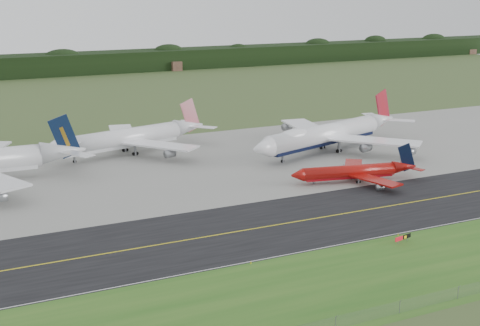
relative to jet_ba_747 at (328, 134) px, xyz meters
name	(u,v)px	position (x,y,z in m)	size (l,w,h in m)	color
ground	(330,209)	(-29.75, -47.90, -5.69)	(600.00, 600.00, 0.00)	#314B23
grass_verge	(433,264)	(-29.75, -82.90, -5.69)	(400.00, 30.00, 0.01)	#275B1A
taxiway	(340,214)	(-29.75, -51.90, -5.68)	(400.00, 32.00, 0.02)	black
apron	(238,159)	(-29.75, 3.10, -5.68)	(400.00, 78.00, 0.01)	gray
taxiway_centreline	(340,214)	(-29.75, -51.90, -5.66)	(400.00, 0.40, 0.00)	gold
taxiway_edge_line	(382,237)	(-29.75, -67.40, -5.66)	(400.00, 0.25, 0.00)	silver
horizon_treeline	(77,65)	(-29.75, 225.86, -0.22)	(700.00, 25.00, 12.00)	black
jet_ba_747	(328,134)	(0.00, 0.00, 0.00)	(64.96, 52.49, 16.72)	white
jet_red_737	(356,172)	(-11.28, -31.22, -3.04)	(35.32, 28.40, 9.58)	#990F0B
jet_star_tail	(129,138)	(-56.96, 23.94, -0.75)	(55.72, 45.74, 14.84)	white
taxiway_sign	(403,238)	(-27.95, -71.89, -4.62)	(4.51, 1.10, 1.53)	slate
edge_marker_left	(251,263)	(-60.47, -68.40, -5.44)	(0.16, 0.16, 0.50)	yellow
edge_marker_center	(398,235)	(-26.38, -68.40, -5.44)	(0.16, 0.16, 0.50)	yellow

